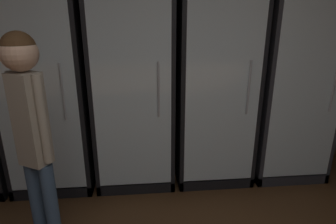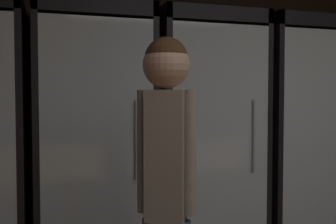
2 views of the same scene
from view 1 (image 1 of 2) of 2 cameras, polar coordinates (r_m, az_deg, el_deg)
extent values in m
cube|color=#382619|center=(3.10, 0.71, 13.40)|extent=(6.00, 0.06, 2.80)
cube|color=black|center=(3.21, -21.80, 4.56)|extent=(0.77, 0.04, 1.95)
cube|color=black|center=(3.09, -29.68, 2.91)|extent=(0.04, 0.59, 1.95)
cube|color=black|center=(2.86, -16.20, 3.58)|extent=(0.04, 0.59, 1.95)
cube|color=black|center=(3.30, -21.14, -12.39)|extent=(0.77, 0.59, 0.10)
cube|color=white|center=(3.18, -21.94, 4.42)|extent=(0.69, 0.02, 1.71)
cube|color=silver|center=(2.70, -24.92, 1.65)|extent=(0.69, 0.02, 1.71)
cylinder|color=#B2B2B7|center=(2.58, -20.52, 3.76)|extent=(0.02, 0.02, 0.50)
cube|color=silver|center=(3.27, -21.28, -11.34)|extent=(0.67, 0.51, 0.02)
cylinder|color=#194723|center=(3.28, -25.40, -9.76)|extent=(0.07, 0.07, 0.19)
cylinder|color=#194723|center=(3.22, -25.73, -7.66)|extent=(0.02, 0.02, 0.08)
cylinder|color=#B2332D|center=(3.29, -25.33, -10.19)|extent=(0.07, 0.07, 0.07)
cylinder|color=#9EAD99|center=(3.25, -21.16, -9.37)|extent=(0.07, 0.07, 0.20)
cylinder|color=#9EAD99|center=(3.19, -21.42, -7.33)|extent=(0.03, 0.03, 0.06)
cylinder|color=white|center=(3.25, -21.14, -9.49)|extent=(0.07, 0.07, 0.08)
cylinder|color=black|center=(3.17, -17.44, -9.81)|extent=(0.07, 0.07, 0.18)
cylinder|color=black|center=(3.11, -17.66, -7.74)|extent=(0.02, 0.02, 0.07)
cylinder|color=#2D2D33|center=(3.18, -17.39, -10.22)|extent=(0.07, 0.07, 0.05)
cube|color=silver|center=(3.04, -22.51, -1.99)|extent=(0.67, 0.51, 0.02)
cylinder|color=brown|center=(3.12, -26.52, -0.01)|extent=(0.08, 0.08, 0.19)
cylinder|color=brown|center=(3.09, -26.88, 2.37)|extent=(0.03, 0.03, 0.08)
cylinder|color=white|center=(3.13, -26.51, -0.11)|extent=(0.08, 0.08, 0.06)
cylinder|color=#9EAD99|center=(3.02, -22.71, 0.32)|extent=(0.06, 0.06, 0.22)
cylinder|color=#9EAD99|center=(2.98, -23.04, 2.92)|extent=(0.02, 0.02, 0.06)
cylinder|color=#B2332D|center=(3.02, -22.73, 0.47)|extent=(0.06, 0.06, 0.09)
cylinder|color=gray|center=(2.93, -18.47, 0.17)|extent=(0.06, 0.06, 0.22)
cylinder|color=gray|center=(2.89, -18.77, 3.01)|extent=(0.02, 0.02, 0.09)
cylinder|color=#B2332D|center=(2.94, -18.43, -0.23)|extent=(0.06, 0.06, 0.06)
cube|color=silver|center=(2.90, -23.89, 8.55)|extent=(0.67, 0.51, 0.02)
cylinder|color=#194723|center=(2.98, -28.83, 10.02)|extent=(0.07, 0.07, 0.18)
cylinder|color=#194723|center=(2.97, -29.25, 12.68)|extent=(0.02, 0.02, 0.10)
cylinder|color=beige|center=(2.98, -28.75, 9.51)|extent=(0.07, 0.07, 0.06)
cylinder|color=black|center=(2.90, -25.78, 10.53)|extent=(0.07, 0.07, 0.21)
cylinder|color=black|center=(2.89, -26.17, 13.27)|extent=(0.02, 0.02, 0.07)
cylinder|color=tan|center=(2.90, -25.74, 10.23)|extent=(0.07, 0.07, 0.06)
cylinder|color=gray|center=(2.88, -22.54, 10.83)|extent=(0.07, 0.07, 0.20)
cylinder|color=gray|center=(2.87, -22.89, 13.54)|extent=(0.02, 0.02, 0.07)
cylinder|color=beige|center=(2.88, -22.50, 10.53)|extent=(0.07, 0.07, 0.06)
cylinder|color=brown|center=(2.86, -18.93, 11.11)|extent=(0.07, 0.07, 0.19)
cylinder|color=brown|center=(2.85, -19.22, 13.84)|extent=(0.02, 0.02, 0.08)
cylinder|color=beige|center=(2.86, -18.92, 11.09)|extent=(0.07, 0.07, 0.05)
cube|color=black|center=(3.08, -6.93, 5.21)|extent=(0.77, 0.04, 1.95)
cube|color=black|center=(2.85, -14.44, 3.66)|extent=(0.04, 0.59, 1.95)
cube|color=black|center=(2.83, 0.42, 4.14)|extent=(0.04, 0.59, 1.95)
cube|color=black|center=(3.17, -6.37, -12.43)|extent=(0.77, 0.59, 0.10)
cube|color=white|center=(3.05, -6.94, 5.08)|extent=(0.69, 0.02, 1.71)
cube|color=silver|center=(2.54, -7.17, 2.32)|extent=(0.69, 0.02, 1.71)
cylinder|color=#B2B2B7|center=(2.49, -1.93, 4.47)|extent=(0.02, 0.02, 0.50)
cube|color=silver|center=(3.14, -6.42, -11.34)|extent=(0.67, 0.51, 0.02)
cylinder|color=#194723|center=(3.14, -10.74, -9.37)|extent=(0.06, 0.06, 0.19)
cylinder|color=#194723|center=(3.08, -10.88, -7.19)|extent=(0.02, 0.02, 0.07)
cylinder|color=#2D2D33|center=(3.15, -10.72, -9.62)|extent=(0.06, 0.06, 0.05)
cylinder|color=#336B38|center=(3.10, -6.43, -9.30)|extent=(0.07, 0.07, 0.21)
cylinder|color=#336B38|center=(3.04, -6.53, -6.92)|extent=(0.02, 0.02, 0.07)
cylinder|color=white|center=(3.11, -6.42, -9.60)|extent=(0.07, 0.07, 0.07)
cylinder|color=brown|center=(3.05, -2.14, -9.79)|extent=(0.07, 0.07, 0.21)
cylinder|color=brown|center=(2.98, -2.18, -7.26)|extent=(0.03, 0.03, 0.09)
cylinder|color=#2D2D33|center=(3.05, -2.14, -9.72)|extent=(0.07, 0.07, 0.05)
cube|color=silver|center=(2.95, -6.71, -4.17)|extent=(0.67, 0.51, 0.02)
cylinder|color=#9EAD99|center=(2.94, -10.08, -2.24)|extent=(0.07, 0.07, 0.19)
cylinder|color=#9EAD99|center=(2.90, -10.22, 0.21)|extent=(0.02, 0.02, 0.07)
cylinder|color=#B2332D|center=(2.95, -10.06, -2.48)|extent=(0.08, 0.08, 0.05)
cylinder|color=gray|center=(2.89, -3.43, -2.13)|extent=(0.07, 0.07, 0.21)
cylinder|color=gray|center=(2.84, -3.49, 0.75)|extent=(0.03, 0.03, 0.09)
cylinder|color=beige|center=(2.89, -3.43, -2.16)|extent=(0.08, 0.08, 0.07)
cube|color=silver|center=(2.82, -7.04, 3.83)|extent=(0.67, 0.51, 0.02)
cylinder|color=#336B38|center=(2.79, -10.48, 5.94)|extent=(0.06, 0.06, 0.21)
cylinder|color=#336B38|center=(2.76, -10.67, 9.07)|extent=(0.02, 0.02, 0.09)
cylinder|color=#B2332D|center=(2.79, -10.47, 5.79)|extent=(0.06, 0.06, 0.06)
cylinder|color=brown|center=(2.76, -3.65, 5.78)|extent=(0.07, 0.07, 0.18)
cylinder|color=brown|center=(2.74, -3.71, 8.54)|extent=(0.02, 0.02, 0.09)
cylinder|color=white|center=(2.76, -3.65, 5.82)|extent=(0.07, 0.07, 0.06)
cube|color=silver|center=(2.74, -7.39, 12.45)|extent=(0.67, 0.51, 0.02)
cylinder|color=#9EAD99|center=(2.71, -12.45, 14.43)|extent=(0.06, 0.06, 0.20)
cylinder|color=#9EAD99|center=(2.71, -12.68, 17.58)|extent=(0.02, 0.02, 0.10)
cylinder|color=#2D2D33|center=(2.71, -12.46, 14.55)|extent=(0.07, 0.07, 0.07)
cylinder|color=brown|center=(2.71, -7.47, 14.71)|extent=(0.06, 0.06, 0.20)
cylinder|color=brown|center=(2.70, -7.59, 17.57)|extent=(0.02, 0.02, 0.07)
cylinder|color=tan|center=(2.71, -7.46, 14.64)|extent=(0.06, 0.06, 0.06)
cylinder|color=brown|center=(2.73, -2.83, 15.00)|extent=(0.08, 0.08, 0.22)
cylinder|color=brown|center=(2.73, -2.88, 18.11)|extent=(0.03, 0.03, 0.08)
cylinder|color=#2D2D33|center=(2.73, -2.83, 14.85)|extent=(0.08, 0.08, 0.07)
cube|color=black|center=(3.17, 8.17, 5.53)|extent=(0.77, 0.04, 1.95)
cube|color=black|center=(2.84, 2.21, 4.18)|extent=(0.04, 0.59, 1.95)
cube|color=black|center=(3.02, 16.16, 4.35)|extent=(0.04, 0.59, 1.95)
cube|color=black|center=(3.26, 8.54, -11.66)|extent=(0.77, 0.59, 0.10)
cube|color=white|center=(3.14, 8.29, 5.40)|extent=(0.69, 0.02, 1.71)
cube|color=silver|center=(2.64, 10.94, 2.77)|extent=(0.69, 0.02, 1.71)
cylinder|color=#B2B2B7|center=(2.67, 16.02, 4.71)|extent=(0.02, 0.02, 0.50)
cube|color=silver|center=(3.22, 8.60, -10.58)|extent=(0.67, 0.51, 0.02)
cylinder|color=#9EAD99|center=(3.11, 4.66, -9.01)|extent=(0.08, 0.08, 0.23)
cylinder|color=#9EAD99|center=(3.04, 4.74, -6.29)|extent=(0.03, 0.03, 0.09)
cylinder|color=tan|center=(3.12, 4.65, -9.54)|extent=(0.08, 0.08, 0.08)
cylinder|color=#9EAD99|center=(3.18, 8.66, -8.59)|extent=(0.07, 0.07, 0.22)
cylinder|color=#9EAD99|center=(3.12, 8.79, -6.09)|extent=(0.03, 0.03, 0.09)
cylinder|color=tan|center=(3.19, 8.64, -9.00)|extent=(0.08, 0.08, 0.08)
cylinder|color=black|center=(3.24, 12.62, -8.22)|extent=(0.07, 0.07, 0.23)
cylinder|color=black|center=(3.17, 12.82, -5.71)|extent=(0.03, 0.03, 0.08)
cylinder|color=beige|center=(3.24, 12.60, -8.50)|extent=(0.07, 0.07, 0.07)
cube|color=silver|center=(3.04, 8.99, -3.57)|extent=(0.67, 0.51, 0.02)
cylinder|color=brown|center=(2.98, 5.87, -1.68)|extent=(0.08, 0.08, 0.20)
cylinder|color=brown|center=(2.93, 5.96, 0.90)|extent=(0.03, 0.03, 0.08)
cylinder|color=beige|center=(2.98, 5.87, -1.72)|extent=(0.08, 0.08, 0.05)
cylinder|color=#336B38|center=(3.01, 12.23, -1.51)|extent=(0.08, 0.08, 0.23)
cylinder|color=#336B38|center=(2.96, 12.43, 1.18)|extent=(0.03, 0.03, 0.07)
cylinder|color=#2D2D33|center=(3.02, 12.19, -2.08)|extent=(0.08, 0.08, 0.07)
cube|color=silver|center=(2.91, 9.40, 4.20)|extent=(0.67, 0.51, 0.02)
cylinder|color=#336B38|center=(2.80, 5.18, 6.22)|extent=(0.07, 0.07, 0.21)
cylinder|color=#336B38|center=(2.77, 5.27, 9.06)|extent=(0.02, 0.02, 0.07)
cylinder|color=tan|center=(2.79, 5.19, 6.32)|extent=(0.08, 0.08, 0.07)
cylinder|color=brown|center=(2.87, 9.51, 6.29)|extent=(0.07, 0.07, 0.21)
cylinder|color=brown|center=(2.84, 9.67, 9.19)|extent=(0.02, 0.02, 0.09)
cylinder|color=beige|center=(2.87, 9.51, 6.19)|extent=(0.08, 0.08, 0.07)
cylinder|color=#9EAD99|center=(2.97, 13.74, 6.71)|extent=(0.07, 0.07, 0.23)
cylinder|color=#9EAD99|center=(2.95, 13.99, 9.82)|extent=(0.03, 0.03, 0.09)
cylinder|color=white|center=(2.98, 13.70, 6.20)|extent=(0.07, 0.07, 0.07)
cube|color=silver|center=(2.84, 9.86, 12.54)|extent=(0.67, 0.51, 0.02)
cylinder|color=gray|center=(2.80, 4.85, 15.17)|extent=(0.08, 0.08, 0.23)
cylinder|color=gray|center=(2.80, 4.94, 18.28)|extent=(0.02, 0.02, 0.08)
cylinder|color=#B2332D|center=(2.81, 4.84, 15.03)|extent=(0.08, 0.08, 0.06)
cylinder|color=#9EAD99|center=(2.84, 7.92, 14.87)|extent=(0.07, 0.07, 0.20)
cylinder|color=#9EAD99|center=(2.83, 8.07, 17.93)|extent=(0.02, 0.02, 0.10)
cylinder|color=#2D2D33|center=(2.84, 7.90, 14.26)|extent=(0.07, 0.07, 0.07)
cylinder|color=#194723|center=(2.84, 11.76, 14.49)|extent=(0.07, 0.07, 0.19)
cylinder|color=#194723|center=(2.83, 11.94, 17.07)|extent=(0.02, 0.02, 0.07)
cylinder|color=tan|center=(2.84, 11.74, 14.18)|extent=(0.07, 0.07, 0.05)
cylinder|color=gray|center=(2.90, 14.97, 14.62)|extent=(0.07, 0.07, 0.22)
cylinder|color=gray|center=(2.90, 15.21, 17.43)|extent=(0.03, 0.03, 0.07)
cylinder|color=#B2332D|center=(2.90, 14.95, 14.33)|extent=(0.07, 0.07, 0.09)
cube|color=#2B2B30|center=(3.45, 21.62, 5.48)|extent=(0.77, 0.04, 1.95)
cube|color=#2B2B30|center=(3.06, 17.72, 4.35)|extent=(0.04, 0.59, 1.95)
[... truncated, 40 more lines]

